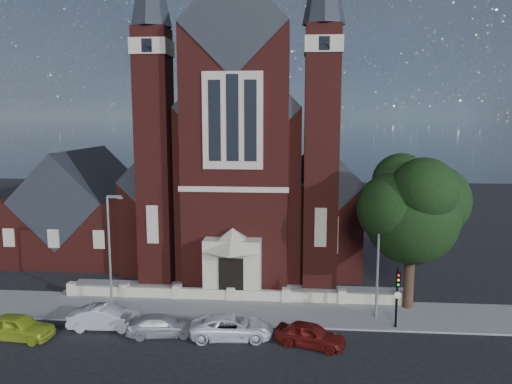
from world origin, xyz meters
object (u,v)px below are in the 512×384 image
Objects in this scene: street_lamp_right at (380,252)px; street_lamp_left at (111,246)px; car_silver_a at (105,318)px; parish_hall at (83,213)px; car_dark_red at (311,335)px; car_lime_van at (17,327)px; traffic_signal at (397,290)px; street_tree at (415,212)px; church at (252,167)px; car_white_suv at (232,327)px; car_silver_b at (162,325)px.

street_lamp_left is at bearing 180.00° from street_lamp_right.
street_lamp_right reaches higher than car_silver_a.
parish_hall reaches higher than car_dark_red.
parish_hall reaches higher than street_lamp_right.
car_lime_van is 5.05m from car_silver_a.
parish_hall is 3.05× the size of traffic_signal.
street_lamp_left is 4.91m from car_silver_a.
street_tree reaches higher than traffic_signal.
parish_hall is 19.34m from car_silver_a.
car_silver_a is (4.70, 1.84, -0.03)m from car_lime_van.
car_lime_van is (-12.03, -23.76, -7.43)m from church.
church reaches higher than car_dark_red.
church is at bearing -2.94° from car_white_suv.
traffic_signal is (18.91, -1.57, -2.02)m from street_lamp_left.
car_silver_a is at bearing 80.41° from car_white_suv.
church is 6.97× the size of car_white_suv.
street_tree is (28.60, -12.29, 2.95)m from parish_hall.
church is 21.38m from street_tree.
car_white_suv is (-9.24, -3.62, -3.90)m from street_lamp_right.
car_silver_a is at bearing 101.78° from car_dark_red.
car_white_suv reaches higher than car_silver_b.
parish_hall is at bearing -162.84° from church.
street_lamp_right is 7.38m from car_dark_red.
car_silver_b is at bearing -172.01° from traffic_signal.
street_lamp_left is 10.25m from car_white_suv.
car_silver_a reaches higher than car_white_suv.
car_white_suv is at bearing -99.97° from car_silver_b.
car_silver_a reaches higher than car_silver_b.
street_tree is at bearing -70.72° from car_white_suv.
street_lamp_right reaches higher than traffic_signal.
parish_hall is 1.51× the size of street_lamp_left.
car_silver_b is at bearing -98.78° from church.
street_lamp_right is (-2.51, -1.71, -2.36)m from street_tree.
car_white_suv is (-11.74, -5.32, -6.26)m from street_tree.
car_silver_a is (0.58, -2.98, -3.87)m from street_lamp_left.
car_lime_van is at bearing 90.23° from car_white_suv.
car_lime_van is 1.09× the size of car_dark_red.
car_silver_b is 1.05× the size of car_dark_red.
church reaches higher than car_white_suv.
car_silver_b is (12.52, -17.61, -3.39)m from parish_hall.
car_silver_a is at bearing -166.78° from street_tree.
traffic_signal reaches higher than car_white_suv.
street_lamp_left reaches higher than traffic_signal.
street_lamp_left is 18.00m from street_lamp_right.
traffic_signal reaches higher than car_lime_van.
car_dark_red is (21.57, -18.35, -3.31)m from parish_hall.
street_lamp_left is 19.08m from traffic_signal.
car_silver_a is at bearing 70.83° from car_silver_b.
traffic_signal is 10.52m from car_white_suv.
car_silver_a is (-18.33, -1.40, -1.85)m from traffic_signal.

